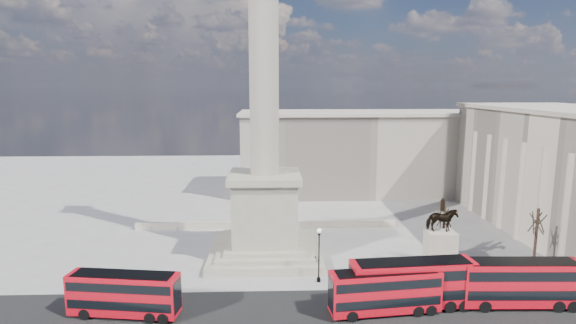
% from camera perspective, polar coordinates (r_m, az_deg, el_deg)
% --- Properties ---
extents(ground, '(180.00, 180.00, 0.00)m').
position_cam_1_polar(ground, '(55.06, -2.95, -13.58)').
color(ground, '#9F9C97').
rests_on(ground, ground).
extents(asphalt_road, '(120.00, 9.00, 0.01)m').
position_cam_1_polar(asphalt_road, '(46.21, 3.40, -18.38)').
color(asphalt_road, black).
rests_on(asphalt_road, ground).
extents(nelsons_column, '(14.00, 14.00, 49.85)m').
position_cam_1_polar(nelsons_column, '(56.30, -2.98, 0.65)').
color(nelsons_column, '#A29D87').
rests_on(nelsons_column, ground).
extents(balustrade_wall, '(40.00, 0.60, 1.10)m').
position_cam_1_polar(balustrade_wall, '(69.88, -2.75, -7.99)').
color(balustrade_wall, '#BCAF9C').
rests_on(balustrade_wall, ground).
extents(building_northeast, '(51.00, 17.00, 16.60)m').
position_cam_1_polar(building_northeast, '(93.54, 9.74, 1.28)').
color(building_northeast, beige).
rests_on(building_northeast, ground).
extents(red_bus_a, '(10.72, 3.80, 4.25)m').
position_cam_1_polar(red_bus_a, '(46.99, -20.03, -15.46)').
color(red_bus_a, red).
rests_on(red_bus_a, ground).
extents(red_bus_b, '(12.32, 3.70, 4.92)m').
position_cam_1_polar(red_bus_b, '(47.16, 15.58, -14.65)').
color(red_bus_b, red).
rests_on(red_bus_b, ground).
extents(red_bus_c, '(10.85, 3.61, 4.32)m').
position_cam_1_polar(red_bus_c, '(45.75, 12.27, -15.73)').
color(red_bus_c, red).
rests_on(red_bus_c, ground).
extents(red_bus_d, '(11.83, 3.12, 4.76)m').
position_cam_1_polar(red_bus_d, '(51.40, 27.46, -13.44)').
color(red_bus_d, red).
rests_on(red_bus_d, ground).
extents(victorian_lamp, '(0.53, 0.53, 6.22)m').
position_cam_1_polar(victorian_lamp, '(50.84, 3.96, -11.16)').
color(victorian_lamp, black).
rests_on(victorian_lamp, ground).
extents(equestrian_statue, '(4.26, 3.20, 8.81)m').
position_cam_1_polar(equestrian_statue, '(57.07, 18.77, -9.93)').
color(equestrian_statue, '#BCAF9C').
rests_on(equestrian_statue, ground).
extents(bare_tree_near, '(1.89, 1.89, 8.27)m').
position_cam_1_polar(bare_tree_near, '(59.30, 29.12, -6.45)').
color(bare_tree_near, '#332319').
rests_on(bare_tree_near, ground).
extents(bare_tree_mid, '(2.02, 2.02, 7.66)m').
position_cam_1_polar(bare_tree_mid, '(58.42, 19.27, -6.47)').
color(bare_tree_mid, '#332319').
rests_on(bare_tree_mid, ground).
extents(bare_tree_far, '(1.69, 1.69, 6.89)m').
position_cam_1_polar(bare_tree_far, '(74.13, 31.05, -4.45)').
color(bare_tree_far, '#332319').
rests_on(bare_tree_far, ground).
extents(pedestrian_walking, '(0.66, 0.47, 1.71)m').
position_cam_1_polar(pedestrian_walking, '(52.98, 20.22, -14.16)').
color(pedestrian_walking, black).
rests_on(pedestrian_walking, ground).
extents(pedestrian_standing, '(0.99, 0.91, 1.65)m').
position_cam_1_polar(pedestrian_standing, '(58.15, 32.03, -12.93)').
color(pedestrian_standing, black).
rests_on(pedestrian_standing, ground).
extents(pedestrian_crossing, '(0.78, 1.02, 1.61)m').
position_cam_1_polar(pedestrian_crossing, '(55.12, 3.47, -12.66)').
color(pedestrian_crossing, black).
rests_on(pedestrian_crossing, ground).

